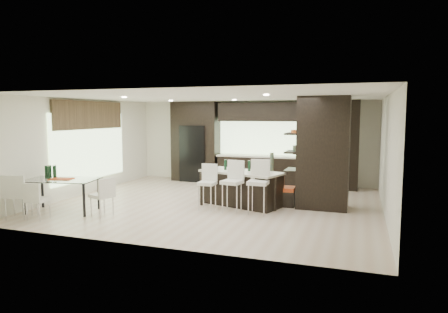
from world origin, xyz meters
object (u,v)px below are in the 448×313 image
at_px(stool_mid, 232,191).
at_px(floor_vase, 272,176).
at_px(stool_right, 258,192).
at_px(chair_near, 38,202).
at_px(bench, 270,195).
at_px(dining_table, 62,196).
at_px(chair_end, 102,198).
at_px(kitchen_island, 241,188).
at_px(stool_left, 207,191).
at_px(chair_far, 18,198).

height_order(stool_mid, floor_vase, floor_vase).
xyz_separation_m(stool_right, chair_near, (-4.37, -2.02, -0.12)).
height_order(stool_mid, bench, stool_mid).
height_order(dining_table, chair_end, chair_end).
bearing_deg(stool_mid, chair_end, -143.22).
relative_size(stool_right, floor_vase, 0.80).
height_order(stool_right, chair_near, stool_right).
distance_m(stool_right, bench, 1.04).
relative_size(kitchen_island, dining_table, 1.28).
distance_m(stool_left, bench, 1.66).
distance_m(stool_mid, bench, 1.24).
bearing_deg(stool_right, chair_far, -157.22).
xyz_separation_m(kitchen_island, chair_end, (-2.64, -2.05, -0.03)).
height_order(stool_right, chair_end, stool_right).
bearing_deg(kitchen_island, chair_end, -124.22).
xyz_separation_m(bench, floor_vase, (-0.13, 0.76, 0.39)).
relative_size(stool_left, chair_far, 0.97).
distance_m(kitchen_island, stool_mid, 0.76).
distance_m(stool_mid, chair_near, 4.26).
xyz_separation_m(kitchen_island, chair_far, (-4.24, -2.83, 0.03)).
bearing_deg(kitchen_island, bench, 37.61).
relative_size(stool_right, bench, 0.81).
distance_m(stool_mid, floor_vase, 1.86).
bearing_deg(dining_table, stool_right, 4.81).
xyz_separation_m(chair_near, chair_end, (1.10, 0.74, 0.02)).
bearing_deg(stool_mid, stool_left, -171.16).
relative_size(stool_left, bench, 0.71).
height_order(kitchen_island, chair_near, kitchen_island).
bearing_deg(chair_near, stool_mid, 24.52).
bearing_deg(chair_far, stool_right, 1.55).
distance_m(stool_right, chair_end, 3.52).
relative_size(stool_mid, chair_end, 1.21).
relative_size(stool_left, floor_vase, 0.70).
relative_size(kitchen_island, stool_left, 2.34).
bearing_deg(stool_right, stool_left, 178.54).
distance_m(bench, chair_near, 5.37).
distance_m(stool_left, dining_table, 3.38).
relative_size(stool_right, chair_far, 1.10).
bearing_deg(chair_near, floor_vase, 37.47).
height_order(kitchen_island, chair_end, kitchen_island).
bearing_deg(chair_far, chair_near, -16.79).
height_order(floor_vase, chair_far, floor_vase).
bearing_deg(stool_left, chair_near, -147.75).
xyz_separation_m(stool_right, floor_vase, (-0.07, 1.77, 0.12)).
xyz_separation_m(chair_far, chair_end, (1.60, 0.78, -0.06)).
bearing_deg(chair_far, chair_end, 4.48).
bearing_deg(bench, dining_table, -155.31).
relative_size(chair_near, chair_end, 0.95).
relative_size(bench, chair_far, 1.36).
distance_m(stool_right, chair_far, 5.29).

